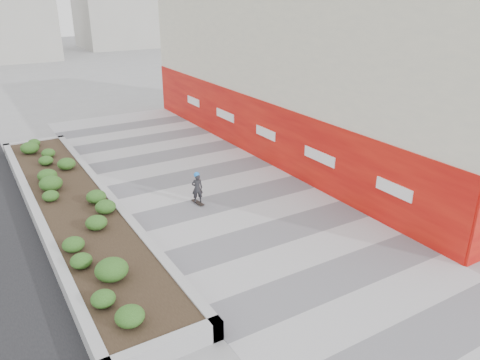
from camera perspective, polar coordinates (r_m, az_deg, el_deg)
name	(u,v)px	position (r m, az deg, el deg)	size (l,w,h in m)	color
ground	(302,257)	(15.32, 7.60, -9.35)	(160.00, 160.00, 0.00)	gray
walkway	(252,220)	(17.43, 1.49, -4.95)	(8.00, 36.00, 0.01)	#A8A8AD
building	(305,73)	(24.76, 7.95, 12.81)	(6.04, 24.08, 8.00)	silver
planter	(74,204)	(18.85, -19.62, -2.73)	(3.00, 18.00, 0.90)	#9E9EA0
manhole_cover	(263,217)	(17.67, 2.86, -4.57)	(0.44, 0.44, 0.01)	#595654
skateboarder	(197,188)	(18.52, -5.24, -0.96)	(0.51, 0.74, 1.37)	beige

